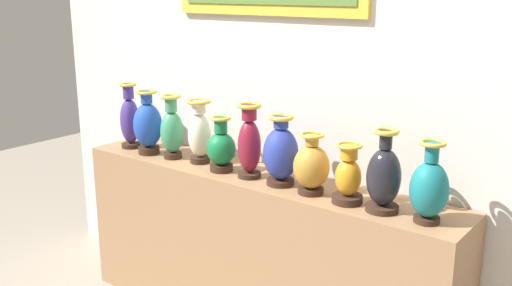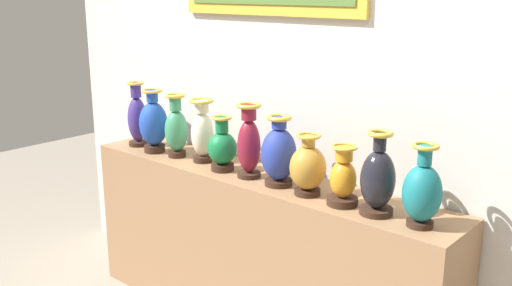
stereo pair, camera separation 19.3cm
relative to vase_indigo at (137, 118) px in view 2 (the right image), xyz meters
The scene contains 13 objects.
display_shelf 1.21m from the vase_indigo, ahead, with size 2.41×0.41×0.96m, color #99704C.
back_wall 1.12m from the vase_indigo, 16.79° to the left, with size 3.85×0.14×3.04m.
vase_indigo is the anchor object (origin of this frame).
vase_sapphire 0.21m from the vase_indigo, ahead, with size 0.18×0.18×0.40m.
vase_jade 0.40m from the vase_indigo, ahead, with size 0.14×0.14×0.39m.
vase_ivory 0.59m from the vase_indigo, ahead, with size 0.14×0.14×0.38m.
vase_emerald 0.81m from the vase_indigo, ahead, with size 0.17×0.17×0.32m.
vase_burgundy 1.00m from the vase_indigo, ahead, with size 0.14×0.14×0.41m.
vase_cobalt 1.21m from the vase_indigo, ahead, with size 0.19×0.19×0.38m.
vase_ochre 1.41m from the vase_indigo, ahead, with size 0.19×0.19×0.32m.
vase_amber 1.63m from the vase_indigo, ahead, with size 0.15×0.15×0.30m.
vase_onyx 1.81m from the vase_indigo, ahead, with size 0.16×0.16×0.40m.
vase_teal 2.03m from the vase_indigo, ahead, with size 0.17×0.17×0.38m.
Camera 2 is at (2.05, -2.33, 1.98)m, focal length 40.80 mm.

